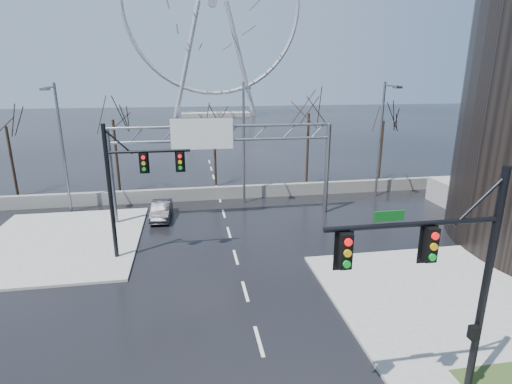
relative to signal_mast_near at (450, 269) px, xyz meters
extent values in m
plane|color=black|center=(-5.14, 4.04, -4.87)|extent=(260.00, 260.00, 0.00)
cube|color=gray|center=(4.86, 6.04, -4.80)|extent=(12.00, 10.00, 0.15)
cube|color=gray|center=(-16.14, 16.04, -4.80)|extent=(10.00, 12.00, 0.15)
cube|color=slate|center=(-5.14, 24.04, -4.32)|extent=(52.00, 0.50, 1.10)
cylinder|color=black|center=(1.36, 0.04, -0.87)|extent=(0.24, 0.24, 8.00)
cylinder|color=black|center=(-1.34, 0.04, 1.53)|extent=(5.40, 0.16, 0.16)
cube|color=black|center=(-0.84, -0.11, 0.93)|extent=(0.35, 0.28, 1.05)
cube|color=black|center=(-3.44, -0.11, 0.93)|extent=(0.35, 0.28, 1.05)
cylinder|color=black|center=(-12.14, 13.04, -0.87)|extent=(0.24, 0.24, 8.00)
cylinder|color=black|center=(-9.84, 13.04, 1.53)|extent=(4.60, 0.16, 0.16)
cube|color=black|center=(-10.14, 12.89, 0.93)|extent=(0.35, 0.28, 1.05)
cube|color=black|center=(-8.14, 12.89, 0.93)|extent=(0.35, 0.28, 1.05)
cylinder|color=slate|center=(-13.14, 19.04, -1.37)|extent=(0.36, 0.36, 7.00)
cylinder|color=slate|center=(2.86, 19.04, -1.37)|extent=(0.36, 0.36, 7.00)
cylinder|color=slate|center=(-5.14, 19.04, 2.13)|extent=(16.00, 0.20, 0.20)
cylinder|color=slate|center=(-5.14, 19.04, 1.13)|extent=(16.00, 0.20, 0.20)
cube|color=#0A4E13|center=(-6.64, 18.89, 1.63)|extent=(4.20, 0.10, 2.00)
cube|color=silver|center=(-6.64, 18.83, 1.63)|extent=(4.40, 0.02, 2.20)
cylinder|color=slate|center=(-17.14, 22.54, 0.13)|extent=(0.20, 0.20, 10.00)
cylinder|color=slate|center=(-17.14, 21.44, 4.83)|extent=(0.12, 2.20, 0.12)
cube|color=slate|center=(-17.14, 20.44, 4.73)|extent=(0.50, 0.70, 0.18)
cylinder|color=slate|center=(-3.14, 22.54, 0.13)|extent=(0.20, 0.20, 10.00)
cylinder|color=slate|center=(-3.14, 21.44, 4.83)|extent=(0.12, 2.20, 0.12)
cube|color=slate|center=(-3.14, 20.44, 4.73)|extent=(0.50, 0.70, 0.18)
cylinder|color=slate|center=(8.86, 22.54, 0.13)|extent=(0.20, 0.20, 10.00)
cylinder|color=slate|center=(8.86, 21.44, 4.83)|extent=(0.12, 2.20, 0.12)
cube|color=slate|center=(8.86, 20.44, 4.73)|extent=(0.50, 0.70, 0.18)
cylinder|color=black|center=(-23.14, 28.04, -1.72)|extent=(0.24, 0.24, 6.30)
cylinder|color=black|center=(-14.14, 27.54, -1.50)|extent=(0.24, 0.24, 6.75)
cylinder|color=black|center=(-5.14, 28.54, -1.95)|extent=(0.24, 0.24, 5.85)
cylinder|color=black|center=(3.86, 27.54, -1.36)|extent=(0.24, 0.24, 7.02)
cylinder|color=black|center=(11.86, 28.04, -1.81)|extent=(0.24, 0.24, 6.12)
cube|color=gray|center=(-0.14, 99.04, -4.37)|extent=(18.00, 6.00, 1.00)
torus|color=#B2B2B7|center=(-0.14, 99.04, 23.13)|extent=(45.00, 1.00, 45.00)
cylinder|color=#B2B2B7|center=(-0.14, 99.04, 23.13)|extent=(2.40, 1.50, 2.40)
cylinder|color=#B2B2B7|center=(-7.14, 99.04, 9.13)|extent=(8.28, 1.20, 28.82)
cylinder|color=#B2B2B7|center=(6.86, 99.04, 9.13)|extent=(8.28, 1.20, 28.82)
imported|color=black|center=(-9.90, 19.77, -4.21)|extent=(1.58, 4.05, 1.32)
camera|label=1|loc=(-7.61, -9.76, 5.63)|focal=28.00mm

